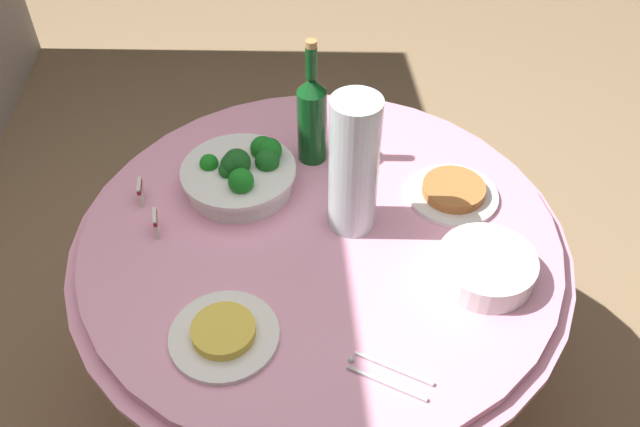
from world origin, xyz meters
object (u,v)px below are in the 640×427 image
(broccoli_bowl, at_px, (241,174))
(plate_stack, at_px, (486,267))
(decorative_fruit_vase, at_px, (353,174))
(wine_bottle, at_px, (313,116))
(food_plate_fried_egg, at_px, (224,334))
(food_plate_peanuts, at_px, (453,192))
(label_placard_front, at_px, (156,222))
(serving_tongs, at_px, (386,374))
(label_placard_mid, at_px, (339,110))
(label_placard_rear, at_px, (141,191))

(broccoli_bowl, distance_m, plate_stack, 0.62)
(plate_stack, relative_size, decorative_fruit_vase, 0.62)
(broccoli_bowl, relative_size, wine_bottle, 0.83)
(food_plate_fried_egg, bearing_deg, decorative_fruit_vase, -43.27)
(food_plate_peanuts, xyz_separation_m, label_placard_front, (-0.07, 0.70, 0.02))
(serving_tongs, bearing_deg, wine_bottle, 8.11)
(serving_tongs, bearing_deg, plate_stack, -47.33)
(plate_stack, height_order, serving_tongs, plate_stack)
(food_plate_peanuts, relative_size, food_plate_fried_egg, 1.00)
(broccoli_bowl, height_order, label_placard_mid, broccoli_bowl)
(decorative_fruit_vase, xyz_separation_m, serving_tongs, (-0.41, -0.02, -0.14))
(food_plate_peanuts, distance_m, label_placard_rear, 0.75)
(plate_stack, relative_size, food_plate_fried_egg, 0.95)
(serving_tongs, distance_m, label_placard_rear, 0.74)
(label_placard_mid, bearing_deg, label_placard_front, 131.41)
(wine_bottle, bearing_deg, decorative_fruit_vase, -163.53)
(food_plate_peanuts, bearing_deg, label_placard_front, 95.31)
(plate_stack, xyz_separation_m, label_placard_front, (0.19, 0.71, 0.00))
(label_placard_front, bearing_deg, plate_stack, -104.86)
(serving_tongs, bearing_deg, broccoli_bowl, 26.42)
(food_plate_fried_egg, bearing_deg, broccoli_bowl, -4.14)
(decorative_fruit_vase, bearing_deg, broccoli_bowl, 60.97)
(wine_bottle, xyz_separation_m, decorative_fruit_vase, (-0.25, -0.07, 0.02))
(plate_stack, bearing_deg, serving_tongs, 132.67)
(broccoli_bowl, xyz_separation_m, plate_stack, (-0.33, -0.52, -0.01))
(broccoli_bowl, height_order, label_placard_front, broccoli_bowl)
(food_plate_fried_egg, relative_size, label_placard_mid, 4.00)
(label_placard_rear, bearing_deg, food_plate_fried_egg, -153.29)
(decorative_fruit_vase, bearing_deg, food_plate_fried_egg, 136.73)
(plate_stack, distance_m, serving_tongs, 0.33)
(decorative_fruit_vase, bearing_deg, food_plate_peanuts, -75.17)
(wine_bottle, bearing_deg, label_placard_rear, 107.68)
(wine_bottle, relative_size, food_plate_fried_egg, 1.53)
(label_placard_mid, height_order, label_placard_rear, same)
(food_plate_peanuts, height_order, food_plate_fried_egg, food_plate_peanuts)
(label_placard_rear, bearing_deg, food_plate_peanuts, -93.31)
(label_placard_front, bearing_deg, serving_tongs, -131.56)
(label_placard_mid, bearing_deg, food_plate_peanuts, -144.14)
(plate_stack, height_order, food_plate_fried_egg, plate_stack)
(decorative_fruit_vase, relative_size, food_plate_peanuts, 1.55)
(food_plate_peanuts, height_order, label_placard_mid, label_placard_mid)
(plate_stack, xyz_separation_m, serving_tongs, (-0.23, 0.25, -0.03))
(plate_stack, height_order, label_placard_rear, plate_stack)
(wine_bottle, distance_m, food_plate_peanuts, 0.39)
(broccoli_bowl, xyz_separation_m, serving_tongs, (-0.55, -0.28, -0.04))
(wine_bottle, height_order, label_placard_rear, wine_bottle)
(decorative_fruit_vase, xyz_separation_m, food_plate_peanuts, (0.07, -0.26, -0.13))
(decorative_fruit_vase, relative_size, label_placard_rear, 6.18)
(label_placard_front, distance_m, label_placard_mid, 0.61)
(broccoli_bowl, distance_m, label_placard_mid, 0.38)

